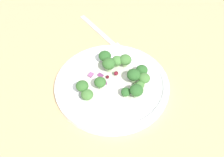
{
  "coord_description": "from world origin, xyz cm",
  "views": [
    {
      "loc": [
        -24.87,
        -30.68,
        46.1
      ],
      "look_at": [
        -2.96,
        0.8,
        2.7
      ],
      "focal_mm": 43.63,
      "sensor_mm": 36.0,
      "label": 1
    }
  ],
  "objects": [
    {
      "name": "broccoli_floret_1",
      "position": [
        0.77,
        4.1,
        3.2
      ],
      "size": [
        2.55,
        2.55,
        2.58
      ],
      "color": "#9EC684",
      "rests_on": "plate"
    },
    {
      "name": "broccoli_floret_7",
      "position": [
        2.4,
        -3.36,
        3.15
      ],
      "size": [
        2.55,
        2.55,
        2.59
      ],
      "color": "#ADD18E",
      "rests_on": "plate"
    },
    {
      "name": "plate",
      "position": [
        -2.96,
        0.8,
        0.86
      ],
      "size": [
        24.92,
        24.92,
        1.7
      ],
      "color": "white",
      "rests_on": "ground_plane"
    },
    {
      "name": "broccoli_floret_4",
      "position": [
        -9.64,
        -0.07,
        2.77
      ],
      "size": [
        2.51,
        2.51,
        2.54
      ],
      "color": "#8EB77A",
      "rests_on": "plate"
    },
    {
      "name": "cranberry_1",
      "position": [
        -1.1,
        1.93,
        2.17
      ],
      "size": [
        0.96,
        0.96,
        0.96
      ],
      "primitive_type": "sphere",
      "color": "maroon",
      "rests_on": "plate"
    },
    {
      "name": "broccoli_floret_10",
      "position": [
        -1.22,
        -5.28,
        3.6
      ],
      "size": [
        2.8,
        2.8,
        2.83
      ],
      "color": "#8EB77A",
      "rests_on": "plate"
    },
    {
      "name": "ground_plane",
      "position": [
        0.0,
        0.0,
        -1.0
      ],
      "size": [
        180.0,
        180.0,
        2.0
      ],
      "primitive_type": "cube",
      "color": "tan"
    },
    {
      "name": "cranberry_2",
      "position": [
        -0.68,
        -4.2,
        1.93
      ],
      "size": [
        0.94,
        0.94,
        0.94
      ],
      "primitive_type": "sphere",
      "color": "maroon",
      "rests_on": "plate"
    },
    {
      "name": "onion_bit_0",
      "position": [
        -5.72,
        5.0,
        1.86
      ],
      "size": [
        1.47,
        1.36,
        0.39
      ],
      "primitive_type": "cube",
      "rotation": [
        0.0,
        0.0,
        0.48
      ],
      "color": "#A35B93",
      "rests_on": "plate"
    },
    {
      "name": "broccoli_floret_3",
      "position": [
        -9.57,
        1.96,
        3.54
      ],
      "size": [
        2.63,
        2.63,
        2.66
      ],
      "color": "#9EC684",
      "rests_on": "plate"
    },
    {
      "name": "broccoli_floret_5",
      "position": [
        -5.91,
        0.9,
        3.31
      ],
      "size": [
        2.52,
        2.52,
        2.55
      ],
      "color": "#8EB77A",
      "rests_on": "plate"
    },
    {
      "name": "dressing_pool",
      "position": [
        -2.96,
        0.8,
        1.3
      ],
      "size": [
        14.45,
        14.45,
        0.2
      ],
      "primitive_type": "cylinder",
      "color": "white",
      "rests_on": "plate"
    },
    {
      "name": "onion_bit_2",
      "position": [
        2.3,
        0.55,
        1.85
      ],
      "size": [
        1.54,
        1.5,
        0.41
      ],
      "primitive_type": "cube",
      "rotation": [
        0.0,
        0.0,
        0.73
      ],
      "color": "#934C84",
      "rests_on": "plate"
    },
    {
      "name": "broccoli_floret_0",
      "position": [
        0.89,
        -1.72,
        3.63
      ],
      "size": [
        2.94,
        2.94,
        2.97
      ],
      "color": "#9EC684",
      "rests_on": "plate"
    },
    {
      "name": "broccoli_floret_6",
      "position": [
        -1.6,
        3.97,
        3.66
      ],
      "size": [
        2.96,
        2.96,
        3.0
      ],
      "color": "#9EC684",
      "rests_on": "plate"
    },
    {
      "name": "cranberry_3",
      "position": [
        2.63,
        4.27,
        1.97
      ],
      "size": [
        0.76,
        0.76,
        0.76
      ],
      "primitive_type": "sphere",
      "color": "maroon",
      "rests_on": "plate"
    },
    {
      "name": "onion_bit_1",
      "position": [
        -4.32,
        1.59,
        1.37
      ],
      "size": [
        1.25,
        1.43,
        0.31
      ],
      "primitive_type": "cube",
      "rotation": [
        0.0,
        0.0,
        2.78
      ],
      "color": "#843D75",
      "rests_on": "plate"
    },
    {
      "name": "broccoli_floret_11",
      "position": [
        -2.73,
        -3.84,
        2.65
      ],
      "size": [
        2.06,
        2.06,
        2.08
      ],
      "color": "#ADD18E",
      "rests_on": "plate"
    },
    {
      "name": "broccoli_floret_8",
      "position": [
        3.69,
        -1.05,
        2.87
      ],
      "size": [
        2.61,
        2.61,
        2.64
      ],
      "color": "#ADD18E",
      "rests_on": "plate"
    },
    {
      "name": "cranberry_0",
      "position": [
        -3.05,
        2.42,
        1.77
      ],
      "size": [
        0.75,
        0.75,
        0.75
      ],
      "primitive_type": "sphere",
      "color": "#4C0A14",
      "rests_on": "plate"
    },
    {
      "name": "broccoli_floret_12",
      "position": [
        2.26,
        3.11,
        3.43
      ],
      "size": [
        2.82,
        2.82,
        2.86
      ],
      "color": "#ADD18E",
      "rests_on": "plate"
    },
    {
      "name": "onion_bit_3",
      "position": [
        -3.93,
        3.88,
        1.46
      ],
      "size": [
        1.25,
        1.46,
        0.47
      ],
      "primitive_type": "cube",
      "rotation": [
        0.0,
        0.0,
        0.29
      ],
      "color": "#843D75",
      "rests_on": "plate"
    },
    {
      "name": "broccoli_floret_9",
      "position": [
        -0.65,
        6.98,
        3.14
      ],
      "size": [
        2.88,
        2.88,
        2.91
      ],
      "color": "#8EB77A",
      "rests_on": "plate"
    },
    {
      "name": "broccoli_floret_2",
      "position": [
        0.77,
        -4.0,
        2.66
      ],
      "size": [
        1.93,
        1.93,
        1.95
      ],
      "color": "#8EB77A",
      "rests_on": "plate"
    },
    {
      "name": "fork",
      "position": [
        5.13,
        16.31,
        0.25
      ],
      "size": [
        2.5,
        18.64,
        0.5
      ],
      "color": "silver",
      "rests_on": "ground_plane"
    }
  ]
}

